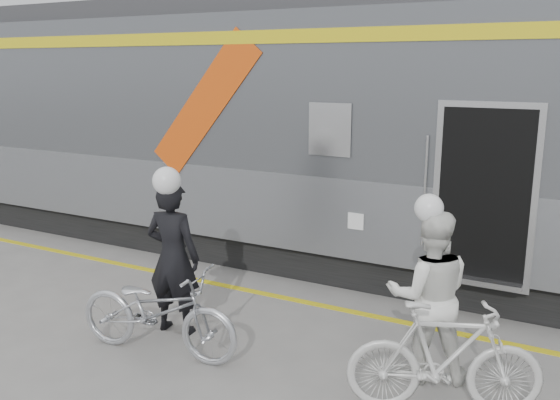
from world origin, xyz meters
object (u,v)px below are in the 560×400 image
Objects in this scene: woman at (429,296)px; bicycle_right at (445,358)px; bicycle_left at (157,311)px; man at (173,258)px.

woman is 0.71m from bicycle_right.
man is at bearing 13.16° from bicycle_left.
bicycle_right is (0.30, -0.55, -0.34)m from woman.
man is 1.04× the size of bicycle_right.
bicycle_left is (0.20, -0.55, -0.41)m from man.
woman is (2.68, 0.90, 0.37)m from bicycle_left.
man is at bearing -15.51° from woman.
bicycle_right is at bearing 96.15° from woman.
bicycle_right is at bearing 169.60° from man.
woman is at bearing -179.87° from man.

